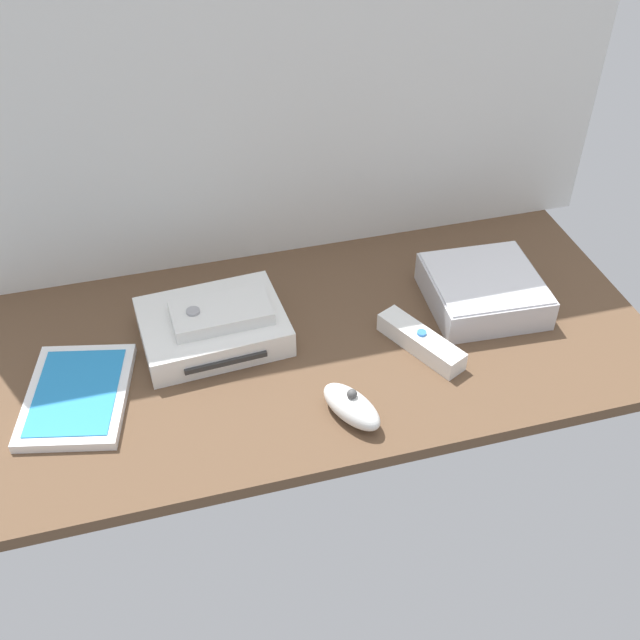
# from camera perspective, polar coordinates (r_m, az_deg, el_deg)

# --- Properties ---
(ground_plane) EXTENTS (1.00, 0.48, 0.02)m
(ground_plane) POSITION_cam_1_polar(r_m,az_deg,el_deg) (1.17, -0.00, -1.86)
(ground_plane) COLOR brown
(ground_plane) RESTS_ON ground
(back_wall) EXTENTS (1.10, 0.01, 0.64)m
(back_wall) POSITION_cam_1_polar(r_m,az_deg,el_deg) (1.20, -3.25, 17.89)
(back_wall) COLOR silver
(back_wall) RESTS_ON ground
(game_console) EXTENTS (0.22, 0.18, 0.04)m
(game_console) POSITION_cam_1_polar(r_m,az_deg,el_deg) (1.16, -7.90, -0.49)
(game_console) COLOR white
(game_console) RESTS_ON ground_plane
(mini_computer) EXTENTS (0.18, 0.18, 0.05)m
(mini_computer) POSITION_cam_1_polar(r_m,az_deg,el_deg) (1.24, 11.96, 2.19)
(mini_computer) COLOR silver
(mini_computer) RESTS_ON ground_plane
(game_case) EXTENTS (0.17, 0.22, 0.02)m
(game_case) POSITION_cam_1_polar(r_m,az_deg,el_deg) (1.12, -17.48, -5.30)
(game_case) COLOR white
(game_case) RESTS_ON ground_plane
(remote_wand) EXTENTS (0.10, 0.15, 0.03)m
(remote_wand) POSITION_cam_1_polar(r_m,az_deg,el_deg) (1.15, 7.44, -1.58)
(remote_wand) COLOR white
(remote_wand) RESTS_ON ground_plane
(remote_nunchuk) EXTENTS (0.08, 0.11, 0.05)m
(remote_nunchuk) POSITION_cam_1_polar(r_m,az_deg,el_deg) (1.04, 2.30, -6.39)
(remote_nunchuk) COLOR white
(remote_nunchuk) RESTS_ON ground_plane
(remote_classic_pad) EXTENTS (0.15, 0.09, 0.02)m
(remote_classic_pad) POSITION_cam_1_polar(r_m,az_deg,el_deg) (1.14, -7.33, 0.57)
(remote_classic_pad) COLOR white
(remote_classic_pad) RESTS_ON game_console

